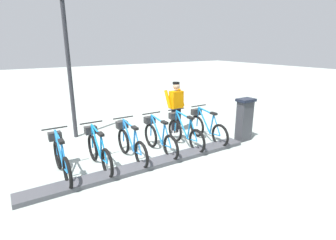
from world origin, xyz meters
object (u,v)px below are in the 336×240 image
object	(u,v)px
bike_docked_4	(98,150)
lamp_post	(67,45)
bike_docked_5	(61,158)
bike_docked_0	(206,127)
worker_near_rack	(176,106)
bike_docked_1	(184,132)
bike_docked_2	(159,137)
payment_kiosk	(244,119)
bike_docked_3	(130,143)

from	to	relation	value
bike_docked_4	lamp_post	world-z (taller)	lamp_post
bike_docked_5	lamp_post	size ratio (longest dim) A/B	0.40
bike_docked_0	lamp_post	world-z (taller)	lamp_post
bike_docked_4	lamp_post	size ratio (longest dim) A/B	0.40
worker_near_rack	bike_docked_1	bearing A→B (deg)	156.42
bike_docked_0	bike_docked_1	size ratio (longest dim) A/B	1.00
bike_docked_1	bike_docked_2	bearing A→B (deg)	90.00
lamp_post	worker_near_rack	bearing A→B (deg)	-114.68
payment_kiosk	bike_docked_4	size ratio (longest dim) A/B	0.74
lamp_post	bike_docked_3	bearing A→B (deg)	-162.84
worker_near_rack	bike_docked_2	bearing A→B (deg)	130.51
lamp_post	bike_docked_1	bearing A→B (deg)	-135.56
worker_near_rack	lamp_post	bearing A→B (deg)	65.32
worker_near_rack	payment_kiosk	bearing A→B (deg)	-142.33
bike_docked_1	bike_docked_0	bearing A→B (deg)	-90.00
bike_docked_0	worker_near_rack	size ratio (longest dim) A/B	1.04
worker_near_rack	lamp_post	xyz separation A→B (m)	(1.33, 2.89, 1.88)
bike_docked_1	lamp_post	size ratio (longest dim) A/B	0.40
bike_docked_1	bike_docked_3	distance (m)	1.65
bike_docked_1	worker_near_rack	world-z (taller)	worker_near_rack
bike_docked_0	bike_docked_5	world-z (taller)	same
payment_kiosk	worker_near_rack	xyz separation A→B (m)	(1.69, 1.31, 0.24)
bike_docked_1	bike_docked_4	xyz separation A→B (m)	(0.00, 2.47, 0.00)
bike_docked_5	bike_docked_1	bearing A→B (deg)	-90.00
bike_docked_0	bike_docked_1	bearing A→B (deg)	90.00
bike_docked_0	bike_docked_4	bearing A→B (deg)	90.00
worker_near_rack	bike_docked_0	bearing A→B (deg)	-163.43
payment_kiosk	bike_docked_4	bearing A→B (deg)	82.36
worker_near_rack	bike_docked_5	bearing A→B (deg)	106.52
bike_docked_1	lamp_post	world-z (taller)	lamp_post
payment_kiosk	bike_docked_4	world-z (taller)	payment_kiosk
bike_docked_0	bike_docked_3	bearing A→B (deg)	90.00
lamp_post	bike_docked_4	bearing A→B (deg)	178.45
bike_docked_0	bike_docked_1	xyz separation A→B (m)	(0.00, 0.82, 0.00)
bike_docked_1	bike_docked_3	bearing A→B (deg)	90.00
bike_docked_1	bike_docked_3	xyz separation A→B (m)	(0.00, 1.65, 0.00)
bike_docked_2	bike_docked_5	bearing A→B (deg)	90.00
bike_docked_0	lamp_post	size ratio (longest dim) A/B	0.40
bike_docked_5	lamp_post	distance (m)	3.52
bike_docked_1	payment_kiosk	bearing A→B (deg)	-107.66
bike_docked_0	bike_docked_2	size ratio (longest dim) A/B	1.00
bike_docked_1	worker_near_rack	distance (m)	1.31
bike_docked_0	bike_docked_2	distance (m)	1.65
payment_kiosk	lamp_post	size ratio (longest dim) A/B	0.30
bike_docked_0	lamp_post	bearing A→B (deg)	52.78
bike_docked_3	lamp_post	xyz separation A→B (m)	(2.45, 0.76, 2.36)
bike_docked_5	lamp_post	bearing A→B (deg)	-19.94
bike_docked_1	bike_docked_5	xyz separation A→B (m)	(0.00, 3.29, 0.00)
bike_docked_0	bike_docked_2	bearing A→B (deg)	90.00
bike_docked_1	bike_docked_4	world-z (taller)	same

